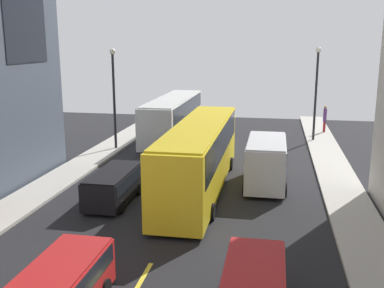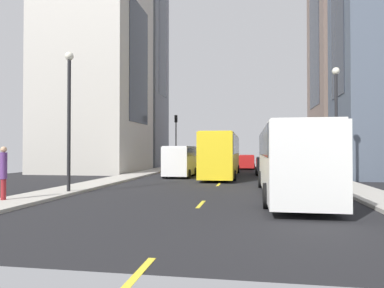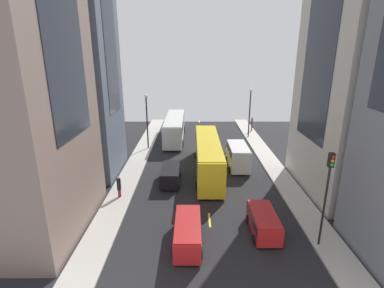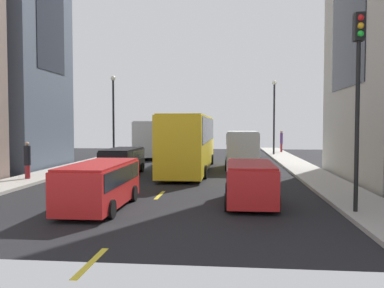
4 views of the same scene
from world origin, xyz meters
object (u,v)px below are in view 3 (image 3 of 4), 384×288
at_px(delivery_van_white, 237,155).
at_px(pedestrian_walking_far, 251,123).
at_px(car_red_1, 263,221).
at_px(pedestrian_crossing_mid, 118,186).
at_px(streetcar_yellow, 207,153).
at_px(city_bus_white, 173,126).
at_px(car_red_0, 187,231).
at_px(traffic_light_near_corner, 327,183).
at_px(car_black_2, 169,174).

relative_size(delivery_van_white, pedestrian_walking_far, 2.22).
xyz_separation_m(car_red_1, pedestrian_crossing_mid, (-11.53, 5.14, 0.25)).
bearing_deg(car_red_1, pedestrian_crossing_mid, 155.99).
xyz_separation_m(streetcar_yellow, delivery_van_white, (3.44, 1.23, -0.61)).
height_order(city_bus_white, car_red_0, city_bus_white).
xyz_separation_m(car_red_0, pedestrian_crossing_mid, (-6.13, 6.40, 0.21)).
bearing_deg(delivery_van_white, traffic_light_near_corner, -76.55).
xyz_separation_m(delivery_van_white, pedestrian_walking_far, (4.60, 15.53, -0.10)).
xyz_separation_m(pedestrian_crossing_mid, traffic_light_near_corner, (14.90, -6.72, 3.42)).
bearing_deg(car_red_0, streetcar_yellow, 80.92).
distance_m(car_black_2, traffic_light_near_corner, 15.04).
relative_size(streetcar_yellow, pedestrian_walking_far, 5.83).
xyz_separation_m(city_bus_white, pedestrian_crossing_mid, (-3.84, -18.48, -0.83)).
distance_m(city_bus_white, pedestrian_walking_far, 13.06).
height_order(streetcar_yellow, car_red_0, streetcar_yellow).
bearing_deg(streetcar_yellow, city_bus_white, 108.96).
xyz_separation_m(car_black_2, pedestrian_crossing_mid, (-4.29, -3.30, 0.24)).
distance_m(delivery_van_white, pedestrian_walking_far, 16.20).
height_order(car_red_0, pedestrian_walking_far, pedestrian_walking_far).
bearing_deg(car_black_2, car_red_0, -79.23).
height_order(car_red_1, pedestrian_crossing_mid, pedestrian_crossing_mid).
relative_size(car_red_0, traffic_light_near_corner, 0.74).
relative_size(pedestrian_walking_far, traffic_light_near_corner, 0.35).
relative_size(car_black_2, pedestrian_crossing_mid, 2.23).
relative_size(car_red_1, pedestrian_crossing_mid, 2.06).
distance_m(city_bus_white, pedestrian_crossing_mid, 18.89).
bearing_deg(car_red_0, city_bus_white, 95.26).
distance_m(delivery_van_white, car_red_0, 14.71).
bearing_deg(pedestrian_crossing_mid, car_red_1, -80.40).
height_order(delivery_van_white, traffic_light_near_corner, traffic_light_near_corner).
relative_size(delivery_van_white, traffic_light_near_corner, 0.79).
xyz_separation_m(streetcar_yellow, car_black_2, (-3.83, -2.73, -1.19)).
distance_m(streetcar_yellow, traffic_light_near_corner, 14.65).
bearing_deg(car_red_1, pedestrian_walking_far, 80.61).
relative_size(car_red_1, car_black_2, 0.93).
xyz_separation_m(pedestrian_walking_far, traffic_light_near_corner, (-1.25, -29.51, 3.19)).
height_order(car_red_1, traffic_light_near_corner, traffic_light_near_corner).
distance_m(delivery_van_white, traffic_light_near_corner, 14.70).
bearing_deg(traffic_light_near_corner, city_bus_white, 113.69).
xyz_separation_m(city_bus_white, delivery_van_white, (7.71, -11.22, -0.50)).
bearing_deg(pedestrian_crossing_mid, car_red_0, -102.63).
height_order(streetcar_yellow, car_black_2, streetcar_yellow).
bearing_deg(car_red_0, traffic_light_near_corner, -2.05).
bearing_deg(pedestrian_walking_far, delivery_van_white, 149.96).
distance_m(pedestrian_walking_far, traffic_light_near_corner, 29.71).
bearing_deg(traffic_light_near_corner, car_red_0, 177.95).
xyz_separation_m(city_bus_white, traffic_light_near_corner, (11.06, -25.20, 2.59)).
bearing_deg(traffic_light_near_corner, car_red_1, 154.86).
xyz_separation_m(car_black_2, traffic_light_near_corner, (10.61, -10.02, 3.66)).
bearing_deg(pedestrian_walking_far, streetcar_yellow, 140.84).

